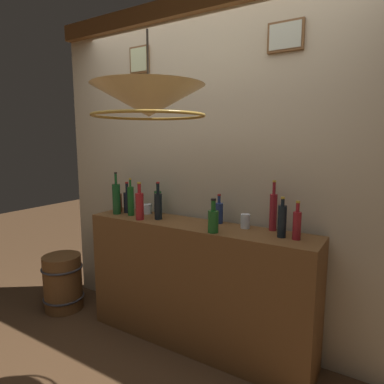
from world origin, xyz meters
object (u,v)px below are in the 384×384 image
at_px(glass_tumbler_highball, 147,209).
at_px(liquor_bottle_sherry, 158,205).
at_px(glass_tumbler_rocks, 245,221).
at_px(pendant_lamp, 149,102).
at_px(liquor_bottle_whiskey, 273,211).
at_px(wooden_barrel, 63,282).
at_px(liquor_bottle_gin, 282,221).
at_px(liquor_bottle_mezcal, 116,198).
at_px(liquor_bottle_vodka, 131,200).
at_px(liquor_bottle_amaro, 158,202).
at_px(liquor_bottle_port, 297,224).
at_px(liquor_bottle_rye, 140,205).
at_px(liquor_bottle_rum, 219,212).
at_px(liquor_bottle_scotch, 213,220).
at_px(liquor_bottle_brandy, 118,202).
at_px(liquor_bottle_tequila, 127,201).

bearing_deg(glass_tumbler_highball, liquor_bottle_sherry, -28.65).
bearing_deg(glass_tumbler_rocks, pendant_lamp, -109.13).
height_order(liquor_bottle_whiskey, wooden_barrel, liquor_bottle_whiskey).
relative_size(liquor_bottle_gin, wooden_barrel, 0.51).
height_order(liquor_bottle_mezcal, glass_tumbler_rocks, liquor_bottle_mezcal).
xyz_separation_m(liquor_bottle_vodka, wooden_barrel, (-0.74, -0.15, -0.83)).
height_order(liquor_bottle_mezcal, liquor_bottle_amaro, liquor_bottle_mezcal).
distance_m(liquor_bottle_whiskey, liquor_bottle_port, 0.24).
height_order(liquor_bottle_rye, liquor_bottle_port, liquor_bottle_rye).
relative_size(liquor_bottle_gin, liquor_bottle_port, 1.07).
bearing_deg(liquor_bottle_whiskey, liquor_bottle_mezcal, -171.75).
bearing_deg(liquor_bottle_gin, liquor_bottle_rum, 167.36).
height_order(liquor_bottle_gin, liquor_bottle_amaro, liquor_bottle_amaro).
bearing_deg(liquor_bottle_scotch, liquor_bottle_brandy, 171.45).
bearing_deg(liquor_bottle_scotch, liquor_bottle_sherry, 168.73).
bearing_deg(liquor_bottle_whiskey, glass_tumbler_highball, -177.76).
bearing_deg(liquor_bottle_whiskey, liquor_bottle_vodka, -171.79).
bearing_deg(glass_tumbler_highball, liquor_bottle_rye, -65.96).
relative_size(liquor_bottle_whiskey, pendant_lamp, 0.58).
bearing_deg(liquor_bottle_port, liquor_bottle_scotch, -165.90).
relative_size(liquor_bottle_port, wooden_barrel, 0.48).
distance_m(liquor_bottle_mezcal, liquor_bottle_tequila, 0.10).
bearing_deg(liquor_bottle_amaro, liquor_bottle_rum, 0.07).
bearing_deg(liquor_bottle_brandy, glass_tumbler_highball, 13.69).
bearing_deg(liquor_bottle_mezcal, liquor_bottle_brandy, 128.79).
relative_size(liquor_bottle_rye, liquor_bottle_sherry, 1.00).
distance_m(liquor_bottle_tequila, liquor_bottle_rye, 0.29).
relative_size(liquor_bottle_rye, liquor_bottle_rum, 1.34).
distance_m(liquor_bottle_gin, liquor_bottle_rum, 0.53).
height_order(liquor_bottle_gin, liquor_bottle_scotch, liquor_bottle_gin).
bearing_deg(liquor_bottle_tequila, liquor_bottle_scotch, -9.88).
distance_m(liquor_bottle_brandy, liquor_bottle_amaro, 0.38).
height_order(liquor_bottle_scotch, pendant_lamp, pendant_lamp).
distance_m(liquor_bottle_gin, pendant_lamp, 1.11).
distance_m(liquor_bottle_sherry, wooden_barrel, 1.32).
bearing_deg(liquor_bottle_port, pendant_lamp, -134.44).
relative_size(liquor_bottle_rum, pendant_lamp, 0.37).
relative_size(liquor_bottle_mezcal, wooden_barrel, 0.68).
distance_m(liquor_bottle_brandy, glass_tumbler_highball, 0.29).
distance_m(liquor_bottle_gin, glass_tumbler_highball, 1.19).
relative_size(liquor_bottle_mezcal, liquor_bottle_gin, 1.35).
relative_size(liquor_bottle_gin, liquor_bottle_whiskey, 0.75).
height_order(liquor_bottle_tequila, liquor_bottle_scotch, liquor_bottle_tequila).
bearing_deg(glass_tumbler_rocks, liquor_bottle_gin, -16.98).
relative_size(liquor_bottle_gin, liquor_bottle_amaro, 0.98).
distance_m(liquor_bottle_amaro, wooden_barrel, 1.25).
relative_size(liquor_bottle_scotch, pendant_lamp, 0.38).
relative_size(liquor_bottle_tequila, liquor_bottle_gin, 1.01).
relative_size(liquor_bottle_tequila, pendant_lamp, 0.44).
relative_size(liquor_bottle_port, liquor_bottle_amaro, 0.92).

